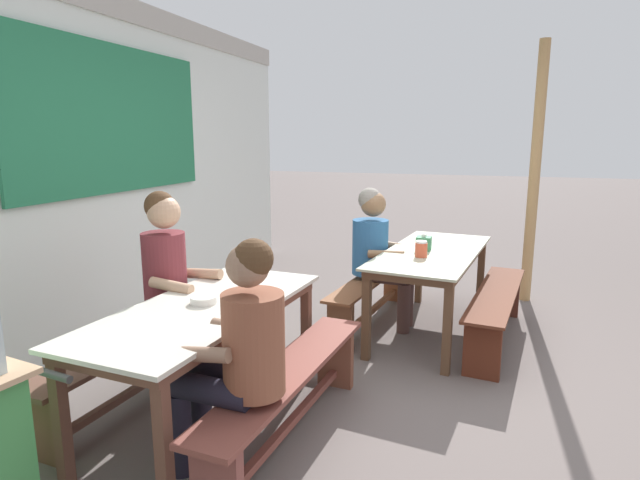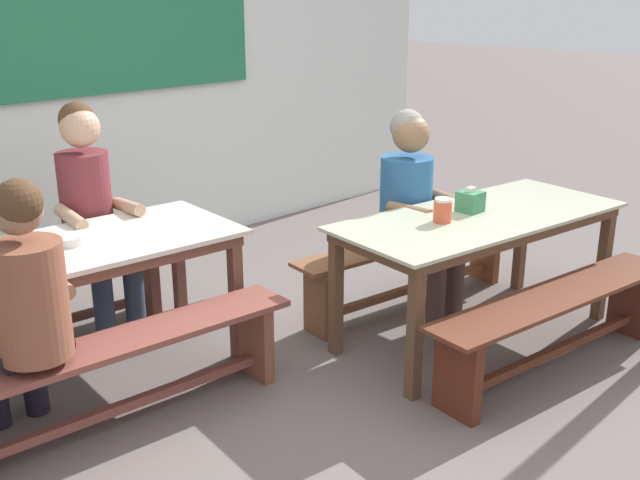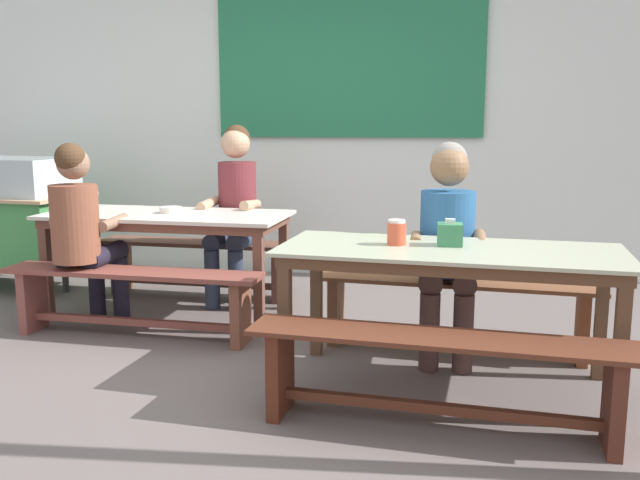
{
  "view_description": "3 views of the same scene",
  "coord_description": "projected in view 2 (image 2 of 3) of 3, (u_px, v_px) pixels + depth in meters",
  "views": [
    {
      "loc": [
        -3.44,
        -0.6,
        1.67
      ],
      "look_at": [
        0.13,
        0.57,
        0.92
      ],
      "focal_mm": 29.23,
      "sensor_mm": 36.0,
      "label": 1
    },
    {
      "loc": [
        -2.46,
        -2.37,
        1.9
      ],
      "look_at": [
        0.12,
        0.28,
        0.65
      ],
      "focal_mm": 42.27,
      "sensor_mm": 36.0,
      "label": 2
    },
    {
      "loc": [
        0.73,
        -3.58,
        1.35
      ],
      "look_at": [
        0.21,
        0.2,
        0.68
      ],
      "focal_mm": 38.49,
      "sensor_mm": 36.0,
      "label": 3
    }
  ],
  "objects": [
    {
      "name": "condiment_jar",
      "position": [
        443.0,
        210.0,
        3.95
      ],
      "size": [
        0.1,
        0.1,
        0.13
      ],
      "color": "#D95336",
      "rests_on": "dining_table_near"
    },
    {
      "name": "bench_near_back",
      "position": [
        410.0,
        262.0,
        4.65
      ],
      "size": [
        1.68,
        0.44,
        0.43
      ],
      "color": "brown",
      "rests_on": "ground_plane"
    },
    {
      "name": "tissue_box",
      "position": [
        470.0,
        201.0,
        4.14
      ],
      "size": [
        0.12,
        0.12,
        0.14
      ],
      "color": "#388254",
      "rests_on": "dining_table_near"
    },
    {
      "name": "bench_far_front",
      "position": [
        125.0,
        366.0,
        3.35
      ],
      "size": [
        1.67,
        0.41,
        0.43
      ],
      "color": "brown",
      "rests_on": "ground_plane"
    },
    {
      "name": "bench_far_back",
      "position": [
        37.0,
        295.0,
        4.14
      ],
      "size": [
        1.57,
        0.41,
        0.43
      ],
      "color": "brown",
      "rests_on": "ground_plane"
    },
    {
      "name": "soup_bowl",
      "position": [
        71.0,
        240.0,
        3.63
      ],
      "size": [
        0.15,
        0.15,
        0.04
      ],
      "primitive_type": "cylinder",
      "color": "silver",
      "rests_on": "dining_table_far"
    },
    {
      "name": "person_right_near_table",
      "position": [
        414.0,
        200.0,
        4.44
      ],
      "size": [
        0.43,
        0.54,
        1.23
      ],
      "color": "#4C322D",
      "rests_on": "ground_plane"
    },
    {
      "name": "person_left_back_turned",
      "position": [
        24.0,
        302.0,
        3.07
      ],
      "size": [
        0.42,
        0.58,
        1.22
      ],
      "color": "black",
      "rests_on": "ground_plane"
    },
    {
      "name": "ground_plane",
      "position": [
        341.0,
        379.0,
        3.85
      ],
      "size": [
        40.0,
        40.0,
        0.0
      ],
      "primitive_type": "plane",
      "color": "#6B605C"
    },
    {
      "name": "backdrop_wall",
      "position": [
        84.0,
        55.0,
        5.03
      ],
      "size": [
        6.66,
        0.23,
        2.8
      ],
      "color": "silver",
      "rests_on": "ground_plane"
    },
    {
      "name": "person_center_facing",
      "position": [
        91.0,
        208.0,
        4.14
      ],
      "size": [
        0.42,
        0.53,
        1.32
      ],
      "color": "#2F384F",
      "rests_on": "ground_plane"
    },
    {
      "name": "bench_near_front",
      "position": [
        556.0,
        320.0,
        3.84
      ],
      "size": [
        1.7,
        0.5,
        0.43
      ],
      "color": "#5A2C1B",
      "rests_on": "ground_plane"
    },
    {
      "name": "dining_table_far",
      "position": [
        69.0,
        260.0,
        3.63
      ],
      "size": [
        1.72,
        0.85,
        0.72
      ],
      "color": "silver",
      "rests_on": "ground_plane"
    },
    {
      "name": "dining_table_near",
      "position": [
        480.0,
        227.0,
        4.13
      ],
      "size": [
        1.78,
        0.92,
        0.72
      ],
      "color": "#B5B99B",
      "rests_on": "ground_plane"
    }
  ]
}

